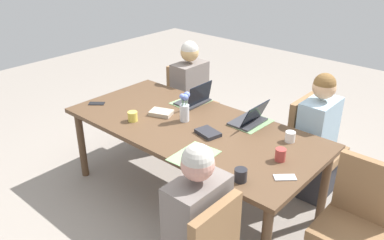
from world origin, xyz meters
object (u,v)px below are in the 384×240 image
coffee_mug_near_right (280,155)px  coffee_mug_centre_left (241,175)px  book_blue_cover (208,133)px  flower_vase (185,107)px  coffee_mug_centre_right (133,116)px  phone_black (97,104)px  dining_table (192,132)px  laptop_far_left_far (195,99)px  chair_far_left_near (310,141)px  person_far_left_near (315,144)px  coffee_mug_near_left (290,137)px  phone_silver (285,177)px  chair_head_right_right_near (356,217)px  laptop_far_left_near (250,119)px  person_far_left_far (190,99)px  book_red_cover (161,113)px  chair_far_left_far (188,98)px  person_near_left_mid (197,238)px

coffee_mug_near_right → coffee_mug_centre_left: coffee_mug_near_right is taller
book_blue_cover → coffee_mug_near_right: bearing=16.1°
flower_vase → coffee_mug_near_right: flower_vase is taller
coffee_mug_centre_right → phone_black: (-0.55, 0.01, -0.04)m
dining_table → coffee_mug_centre_left: (0.80, -0.41, 0.11)m
laptop_far_left_far → coffee_mug_near_right: size_ratio=3.37×
chair_far_left_near → person_far_left_near: 0.10m
coffee_mug_near_left → phone_silver: coffee_mug_near_left is taller
chair_head_right_right_near → laptop_far_left_near: 1.17m
flower_vase → coffee_mug_near_right: (0.97, -0.03, -0.09)m
flower_vase → coffee_mug_near_left: size_ratio=3.17×
person_far_left_near → chair_far_left_near: bearing=141.2°
person_far_left_far → coffee_mug_centre_right: bearing=-74.1°
laptop_far_left_near → phone_black: bearing=-155.3°
dining_table → book_red_cover: book_red_cover is taller
flower_vase → book_blue_cover: 0.35m
phone_silver → person_far_left_near: bearing=58.8°
chair_far_left_far → chair_head_right_right_near: bearing=-20.0°
person_far_left_near → book_blue_cover: 1.04m
chair_far_left_near → person_near_left_mid: person_near_left_mid is taller
dining_table → person_far_left_near: person_far_left_near is taller
phone_black → coffee_mug_centre_left: bearing=-44.4°
person_far_left_near → coffee_mug_near_right: person_far_left_near is taller
laptop_far_left_near → chair_far_left_far: bearing=156.1°
chair_far_left_near → coffee_mug_centre_left: (0.08, -1.27, 0.29)m
coffee_mug_centre_right → laptop_far_left_near: bearing=38.5°
book_red_cover → phone_black: (-0.64, -0.24, -0.01)m
dining_table → chair_far_left_far: bearing=133.4°
person_far_left_near → book_red_cover: bearing=-144.6°
book_blue_cover → book_red_cover: bearing=-169.0°
person_near_left_mid → person_far_left_far: 2.27m
book_red_cover → phone_silver: book_red_cover is taller
coffee_mug_centre_left → person_far_left_far: bearing=141.6°
coffee_mug_centre_right → person_far_left_far: bearing=105.9°
person_far_left_near → person_far_left_far: 1.56m
person_far_left_far → laptop_far_left_near: size_ratio=3.73×
coffee_mug_centre_left → book_red_cover: 1.22m
person_far_left_near → laptop_far_left_near: size_ratio=3.73×
person_far_left_far → coffee_mug_near_right: bearing=-27.1°
chair_far_left_near → phone_black: chair_far_left_near is taller
chair_head_right_right_near → book_blue_cover: bearing=-175.4°
person_near_left_mid → phone_black: 1.88m
person_far_left_far → person_far_left_near: bearing=-1.2°
flower_vase → book_red_cover: (-0.25, -0.05, -0.12)m
coffee_mug_near_left → book_red_cover: (-1.13, -0.32, -0.02)m
person_far_left_far → laptop_far_left_near: bearing=-22.7°
coffee_mug_near_left → phone_silver: (0.23, -0.48, -0.04)m
laptop_far_left_near → coffee_mug_centre_left: 0.89m
laptop_far_left_far → book_blue_cover: bearing=-39.4°
chair_far_left_near → person_near_left_mid: bearing=-87.9°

